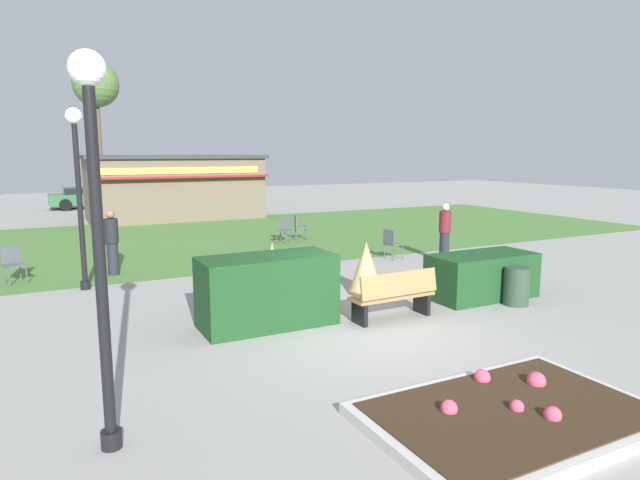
% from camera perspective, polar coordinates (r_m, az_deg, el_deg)
% --- Properties ---
extents(ground_plane, '(80.00, 80.00, 0.00)m').
position_cam_1_polar(ground_plane, '(9.82, 5.12, -9.52)').
color(ground_plane, '#999691').
extents(lawn_patch, '(36.00, 12.00, 0.01)m').
position_cam_1_polar(lawn_patch, '(20.45, -12.74, 0.12)').
color(lawn_patch, '#4C7A38').
rests_on(lawn_patch, ground_plane).
extents(flower_bed, '(3.40, 2.23, 0.31)m').
position_cam_1_polar(flower_bed, '(7.09, 19.44, -16.87)').
color(flower_bed, beige).
rests_on(flower_bed, ground_plane).
extents(park_bench, '(1.72, 0.58, 0.95)m').
position_cam_1_polar(park_bench, '(10.40, 7.77, -5.73)').
color(park_bench, '#9E7547').
rests_on(park_bench, ground_plane).
extents(hedge_left, '(2.43, 1.10, 1.30)m').
position_cam_1_polar(hedge_left, '(9.98, -5.54, -5.33)').
color(hedge_left, '#19421E').
rests_on(hedge_left, ground_plane).
extents(hedge_right, '(2.36, 1.10, 0.97)m').
position_cam_1_polar(hedge_right, '(12.37, 16.61, -3.61)').
color(hedge_right, '#19421E').
rests_on(hedge_right, ground_plane).
extents(ornamental_grass_behind_left, '(0.53, 0.53, 1.33)m').
position_cam_1_polar(ornamental_grass_behind_left, '(11.36, -5.00, -3.46)').
color(ornamental_grass_behind_left, tan).
rests_on(ornamental_grass_behind_left, ground_plane).
extents(ornamental_grass_behind_right, '(0.80, 0.80, 1.18)m').
position_cam_1_polar(ornamental_grass_behind_right, '(12.22, 4.85, -2.92)').
color(ornamental_grass_behind_right, tan).
rests_on(ornamental_grass_behind_right, ground_plane).
extents(lamppost_near, '(0.36, 0.36, 4.12)m').
position_cam_1_polar(lamppost_near, '(5.89, -22.40, 3.19)').
color(lamppost_near, black).
rests_on(lamppost_near, ground_plane).
extents(lamppost_mid, '(0.36, 0.36, 4.12)m').
position_cam_1_polar(lamppost_mid, '(13.43, -24.03, 6.06)').
color(lamppost_mid, black).
rests_on(lamppost_mid, ground_plane).
extents(trash_bin, '(0.52, 0.52, 0.80)m').
position_cam_1_polar(trash_bin, '(12.04, 19.89, -4.55)').
color(trash_bin, '#2D4233').
rests_on(trash_bin, ground_plane).
extents(food_kiosk, '(8.14, 4.28, 3.02)m').
position_cam_1_polar(food_kiosk, '(27.06, -14.99, 5.42)').
color(food_kiosk, '#6B5B4C').
rests_on(food_kiosk, ground_plane).
extents(cafe_chair_west, '(0.57, 0.57, 0.89)m').
position_cam_1_polar(cafe_chair_west, '(15.13, -29.52, -1.98)').
color(cafe_chair_west, '#4C5156').
rests_on(cafe_chair_west, ground_plane).
extents(cafe_chair_east, '(0.55, 0.55, 0.89)m').
position_cam_1_polar(cafe_chair_east, '(19.80, -2.25, 1.58)').
color(cafe_chair_east, '#4C5156').
rests_on(cafe_chair_east, ground_plane).
extents(cafe_chair_center, '(0.51, 0.51, 0.89)m').
position_cam_1_polar(cafe_chair_center, '(16.24, 7.51, -0.17)').
color(cafe_chair_center, '#4C5156').
rests_on(cafe_chair_center, ground_plane).
extents(cafe_chair_north, '(0.62, 0.62, 0.89)m').
position_cam_1_polar(cafe_chair_north, '(19.15, -3.75, 1.30)').
color(cafe_chair_north, '#4C5156').
rests_on(cafe_chair_north, ground_plane).
extents(person_strolling, '(0.34, 0.34, 1.69)m').
position_cam_1_polar(person_strolling, '(14.96, -20.96, -0.21)').
color(person_strolling, '#23232D').
rests_on(person_strolling, ground_plane).
extents(person_standing, '(0.34, 0.34, 1.69)m').
position_cam_1_polar(person_standing, '(16.15, 12.94, 0.82)').
color(person_standing, '#23232D').
rests_on(person_standing, ground_plane).
extents(parked_car_west_slot, '(4.22, 2.10, 1.20)m').
position_cam_1_polar(parked_car_west_slot, '(33.63, -23.08, 4.17)').
color(parked_car_west_slot, '#2D6638').
rests_on(parked_car_west_slot, ground_plane).
extents(parked_car_center_slot, '(4.20, 2.06, 1.20)m').
position_cam_1_polar(parked_car_center_slot, '(34.32, -15.01, 4.68)').
color(parked_car_center_slot, black).
rests_on(parked_car_center_slot, ground_plane).
extents(tree_left_bg, '(2.80, 2.80, 8.73)m').
position_cam_1_polar(tree_left_bg, '(37.87, -22.43, 14.70)').
color(tree_left_bg, brown).
rests_on(tree_left_bg, ground_plane).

